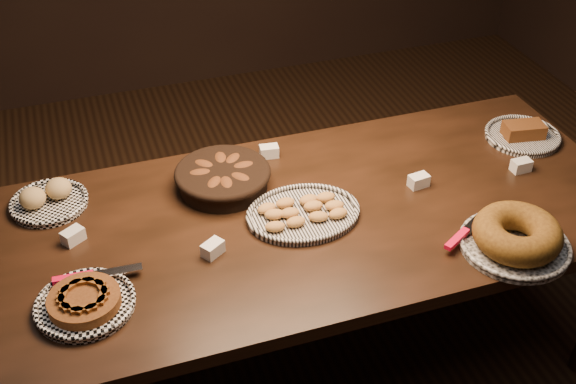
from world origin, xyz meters
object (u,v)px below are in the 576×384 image
object	(u,v)px
apple_tart_plate	(85,302)
bundt_cake_plate	(516,237)
madeleine_platter	(303,213)
buffet_table	(292,234)

from	to	relation	value
apple_tart_plate	bundt_cake_plate	size ratio (longest dim) A/B	0.81
madeleine_platter	bundt_cake_plate	size ratio (longest dim) A/B	0.95
buffet_table	madeleine_platter	distance (m)	0.10
buffet_table	madeleine_platter	bearing A→B (deg)	-16.60
apple_tart_plate	madeleine_platter	bearing A→B (deg)	-0.34
madeleine_platter	bundt_cake_plate	world-z (taller)	bundt_cake_plate
apple_tart_plate	madeleine_platter	size ratio (longest dim) A/B	0.86
buffet_table	bundt_cake_plate	distance (m)	0.74
apple_tart_plate	buffet_table	bearing A→B (deg)	1.10
buffet_table	apple_tart_plate	xyz separation A→B (m)	(-0.71, -0.21, 0.09)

